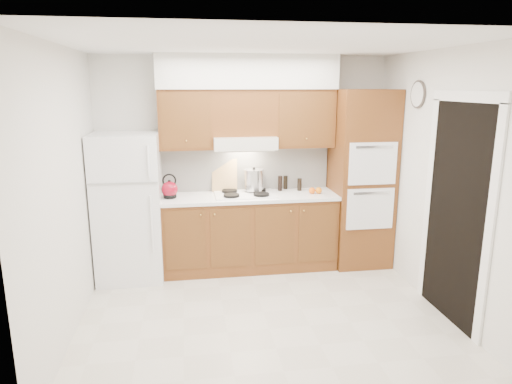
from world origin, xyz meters
TOP-DOWN VIEW (x-y plane):
  - floor at (0.00, 0.00)m, footprint 3.60×3.60m
  - ceiling at (0.00, 0.00)m, footprint 3.60×3.60m
  - wall_back at (0.00, 1.50)m, footprint 3.60×0.02m
  - wall_left at (-1.80, 0.00)m, footprint 0.02×3.00m
  - wall_right at (1.80, 0.00)m, footprint 0.02×3.00m
  - fridge at (-1.41, 1.14)m, footprint 0.75×0.72m
  - base_cabinets at (0.02, 1.20)m, footprint 2.11×0.60m
  - countertop at (0.03, 1.19)m, footprint 2.13×0.62m
  - backsplash at (0.02, 1.49)m, footprint 2.11×0.03m
  - oven_cabinet at (1.44, 1.18)m, footprint 0.70×0.65m
  - upper_cab_left at (-0.71, 1.33)m, footprint 0.63×0.33m
  - upper_cab_right at (0.72, 1.33)m, footprint 0.73×0.33m
  - range_hood at (-0.02, 1.27)m, footprint 0.75×0.45m
  - upper_cab_over_hood at (-0.02, 1.33)m, footprint 0.75×0.33m
  - soffit at (0.03, 1.32)m, footprint 2.13×0.36m
  - cooktop at (-0.02, 1.21)m, footprint 0.74×0.50m
  - doorway at (1.79, -0.35)m, footprint 0.02×0.90m
  - wall_clock at (1.79, 0.55)m, footprint 0.02×0.30m
  - kettle at (-0.93, 1.18)m, footprint 0.24×0.24m
  - cutting_board at (-0.25, 1.45)m, footprint 0.32×0.15m
  - stock_pot at (0.10, 1.33)m, footprint 0.32×0.32m
  - condiment_a at (0.44, 1.36)m, footprint 0.06×0.06m
  - condiment_b at (0.53, 1.45)m, footprint 0.06×0.06m
  - condiment_c at (0.69, 1.33)m, footprint 0.07×0.07m
  - orange_near at (0.80, 1.14)m, footprint 0.10×0.10m
  - orange_far at (0.88, 1.13)m, footprint 0.10×0.10m

SIDE VIEW (x-z plane):
  - floor at x=0.00m, z-range 0.00..0.00m
  - base_cabinets at x=0.02m, z-range 0.00..0.90m
  - fridge at x=-1.41m, z-range 0.00..1.72m
  - countertop at x=0.03m, z-range 0.90..0.94m
  - cooktop at x=-0.02m, z-range 0.94..0.95m
  - orange_near at x=0.80m, z-range 0.94..1.02m
  - orange_far at x=0.88m, z-range 0.94..1.02m
  - condiment_c at x=0.69m, z-range 0.94..1.10m
  - condiment_b at x=0.53m, z-range 0.94..1.11m
  - condiment_a at x=0.44m, z-range 0.94..1.13m
  - kettle at x=-0.93m, z-range 0.95..1.14m
  - doorway at x=1.79m, z-range 0.00..2.10m
  - stock_pot at x=0.10m, z-range 0.97..1.22m
  - oven_cabinet at x=1.44m, z-range 0.00..2.20m
  - cutting_board at x=-0.25m, z-range 0.93..1.35m
  - backsplash at x=0.02m, z-range 0.94..1.50m
  - wall_back at x=0.00m, z-range 0.00..2.60m
  - wall_left at x=-1.80m, z-range 0.00..2.60m
  - wall_right at x=1.80m, z-range 0.00..2.60m
  - range_hood at x=-0.02m, z-range 1.50..1.65m
  - upper_cab_left at x=-0.71m, z-range 1.50..2.20m
  - upper_cab_right at x=0.72m, z-range 1.50..2.20m
  - upper_cab_over_hood at x=-0.02m, z-range 1.65..2.20m
  - wall_clock at x=1.79m, z-range 2.00..2.30m
  - soffit at x=0.03m, z-range 2.20..2.60m
  - ceiling at x=0.00m, z-range 2.60..2.60m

